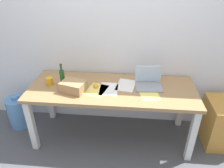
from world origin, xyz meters
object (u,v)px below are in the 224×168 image
Objects in this scene: desk at (112,94)px; cardboard_box at (73,86)px; laptop_right at (149,82)px; computer_mouse at (96,86)px; beer_bottle at (62,77)px; coffee_mug at (50,81)px; filing_cabinet at (222,123)px; water_cooler_jug at (19,112)px.

desk is 7.38× the size of cardboard_box.
computer_mouse is at bearing -172.78° from laptop_right.
beer_bottle is 0.41m from computer_mouse.
desk is 20.79× the size of coffee_mug.
cardboard_box is (-0.24, -0.11, 0.04)m from computer_mouse.
desk is 0.46m from laptop_right.
laptop_right is 0.88m from cardboard_box.
cardboard_box is (-0.43, -0.11, 0.15)m from desk.
beer_bottle is at bearing 3.17° from coffee_mug.
beer_bottle is 2.04m from filing_cabinet.
cardboard_box is at bearing -165.71° from desk.
coffee_mug is at bearing -176.83° from beer_bottle.
beer_bottle reaches higher than desk.
desk is 0.76m from coffee_mug.
coffee_mug is 2.18m from filing_cabinet.
cardboard_box is 0.46× the size of filing_cabinet.
laptop_right reaches higher than water_cooler_jug.
laptop_right reaches higher than filing_cabinet.
beer_bottle is (-1.02, -0.07, 0.05)m from laptop_right.
desk is at bearing 0.05° from coffee_mug.
laptop_right is at bearing -0.91° from water_cooler_jug.
beer_bottle is 0.17m from coffee_mug.
filing_cabinet is (1.80, 0.14, -0.51)m from cardboard_box.
desk is 6.10× the size of laptop_right.
beer_bottle is at bearing 160.61° from computer_mouse.
cardboard_box reaches higher than desk.
filing_cabinet reaches higher than water_cooler_jug.
coffee_mug is at bearing -179.30° from filing_cabinet.
beer_bottle is at bearing -179.50° from filing_cabinet.
cardboard_box reaches higher than computer_mouse.
beer_bottle is 0.97m from water_cooler_jug.
cardboard_box is at bearing -36.61° from beer_bottle.
beer_bottle is 1.03× the size of cardboard_box.
beer_bottle reaches higher than cardboard_box.
computer_mouse is 0.37× the size of cardboard_box.
computer_mouse is (-0.62, -0.08, -0.03)m from laptop_right.
laptop_right is at bearing 12.11° from cardboard_box.
laptop_right is (0.43, 0.07, 0.14)m from desk.
cardboard_box is 0.34m from coffee_mug.
laptop_right is 0.63m from computer_mouse.
laptop_right is 1.17× the size of beer_bottle.
beer_bottle reaches higher than filing_cabinet.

